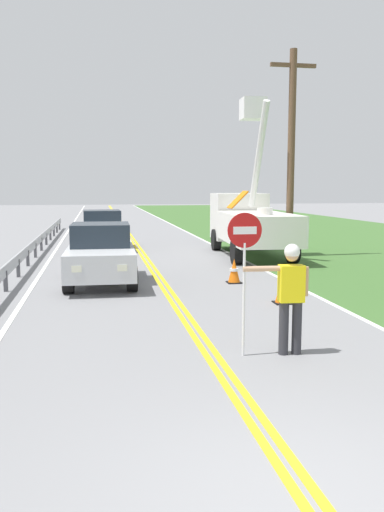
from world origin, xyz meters
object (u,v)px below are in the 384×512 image
object	(u,v)px
flagger_worker	(290,292)
stop_sign_paddle	(244,252)
oncoming_sedan_nearest	(101,254)
oncoming_sedan_second	(102,230)
traffic_cone_mid	(234,271)
utility_pole_near	(291,150)
traffic_cone_lead	(283,289)
utility_bucket_truck	(249,220)

from	to	relation	value
flagger_worker	stop_sign_paddle	bearing A→B (deg)	175.90
stop_sign_paddle	oncoming_sedan_nearest	size ratio (longest dim) A/B	0.56
oncoming_sedan_nearest	oncoming_sedan_second	world-z (taller)	same
oncoming_sedan_nearest	traffic_cone_mid	world-z (taller)	oncoming_sedan_nearest
stop_sign_paddle	utility_pole_near	bearing A→B (deg)	66.11
flagger_worker	traffic_cone_lead	size ratio (longest dim) A/B	2.61
flagger_worker	utility_bucket_truck	world-z (taller)	utility_bucket_truck
stop_sign_paddle	utility_bucket_truck	world-z (taller)	utility_bucket_truck
traffic_cone_mid	stop_sign_paddle	bearing A→B (deg)	-103.47
oncoming_sedan_nearest	traffic_cone_lead	size ratio (longest dim) A/B	5.92
flagger_worker	utility_pole_near	size ratio (longest dim) A/B	0.23
oncoming_sedan_second	traffic_cone_mid	bearing A→B (deg)	-69.01
traffic_cone_lead	utility_pole_near	bearing A→B (deg)	68.44
oncoming_sedan_second	traffic_cone_mid	size ratio (longest dim) A/B	5.94
stop_sign_paddle	oncoming_sedan_second	bearing A→B (deg)	97.52
utility_pole_near	traffic_cone_lead	bearing A→B (deg)	-111.56
oncoming_sedan_nearest	stop_sign_paddle	bearing A→B (deg)	-72.44
oncoming_sedan_nearest	traffic_cone_lead	bearing A→B (deg)	-39.21
stop_sign_paddle	utility_bucket_truck	distance (m)	12.91
flagger_worker	traffic_cone_mid	xyz separation A→B (m)	(0.76, 6.43, -0.71)
utility_bucket_truck	oncoming_sedan_nearest	size ratio (longest dim) A/B	1.67
utility_bucket_truck	stop_sign_paddle	bearing A→B (deg)	-106.71
traffic_cone_mid	utility_pole_near	bearing A→B (deg)	55.39
oncoming_sedan_second	traffic_cone_lead	world-z (taller)	oncoming_sedan_second
oncoming_sedan_second	utility_bucket_truck	bearing A→B (deg)	-30.66
utility_pole_near	traffic_cone_mid	bearing A→B (deg)	-124.61
utility_bucket_truck	utility_pole_near	size ratio (longest dim) A/B	0.87
traffic_cone_lead	traffic_cone_mid	size ratio (longest dim) A/B	1.00
flagger_worker	stop_sign_paddle	xyz separation A→B (m)	(-0.77, 0.05, 0.66)
oncoming_sedan_nearest	utility_pole_near	world-z (taller)	utility_pole_near
utility_bucket_truck	oncoming_sedan_second	distance (m)	6.76
stop_sign_paddle	traffic_cone_mid	bearing A→B (deg)	76.53
oncoming_sedan_nearest	oncoming_sedan_second	bearing A→B (deg)	89.13
flagger_worker	stop_sign_paddle	size ratio (longest dim) A/B	0.78
flagger_worker	oncoming_sedan_nearest	bearing A→B (deg)	112.91
traffic_cone_mid	traffic_cone_lead	bearing A→B (deg)	-80.95
flagger_worker	utility_pole_near	world-z (taller)	utility_pole_near
flagger_worker	utility_pole_near	bearing A→B (deg)	69.44
stop_sign_paddle	oncoming_sedan_second	distance (m)	15.95
stop_sign_paddle	oncoming_sedan_nearest	bearing A→B (deg)	107.56
traffic_cone_lead	stop_sign_paddle	bearing A→B (deg)	-118.81
stop_sign_paddle	utility_pole_near	size ratio (longest dim) A/B	0.29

